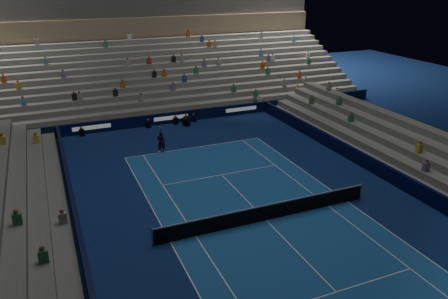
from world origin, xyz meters
TOP-DOWN VIEW (x-y plane):
  - ground at (0.00, 0.00)m, footprint 90.00×90.00m
  - court_surface at (0.00, 0.00)m, footprint 10.97×23.77m
  - sponsor_barrier_far at (0.00, 18.50)m, footprint 44.00×0.25m
  - sponsor_barrier_east at (9.70, 0.00)m, footprint 0.25×37.00m
  - sponsor_barrier_west at (-9.70, 0.00)m, footprint 0.25×37.00m
  - grandstand_main at (0.00, 27.90)m, footprint 44.00×15.20m
  - grandstand_east at (13.17, 0.00)m, footprint 5.00×37.00m
  - grandstand_west at (-13.17, 0.00)m, footprint 5.00×37.00m
  - tennis_net at (0.00, 0.00)m, footprint 12.90×0.10m
  - tennis_player at (-2.66, 11.98)m, footprint 0.69×0.57m
  - broadcast_camera at (1.07, 17.30)m, footprint 0.58×1.01m

SIDE VIEW (x-z plane):
  - ground at x=0.00m, z-range 0.00..0.00m
  - court_surface at x=0.00m, z-range 0.00..0.01m
  - broadcast_camera at x=1.07m, z-range 0.01..0.68m
  - sponsor_barrier_far at x=0.00m, z-range 0.00..1.00m
  - sponsor_barrier_east at x=9.70m, z-range 0.00..1.00m
  - sponsor_barrier_west at x=-9.70m, z-range 0.00..1.00m
  - tennis_net at x=0.00m, z-range -0.05..1.05m
  - tennis_player at x=-2.66m, z-range 0.00..1.62m
  - grandstand_east at x=13.17m, z-range -0.33..2.17m
  - grandstand_west at x=-13.17m, z-range -0.33..2.17m
  - grandstand_main at x=0.00m, z-range -2.22..8.98m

